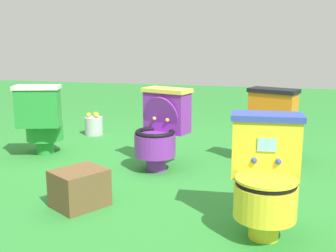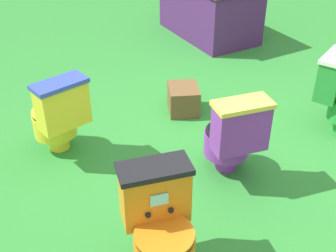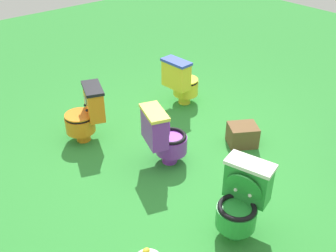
{
  "view_description": "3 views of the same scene",
  "coord_description": "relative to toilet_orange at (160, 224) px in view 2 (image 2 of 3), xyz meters",
  "views": [
    {
      "loc": [
        -3.34,
        -1.11,
        1.18
      ],
      "look_at": [
        0.25,
        -0.23,
        0.4
      ],
      "focal_mm": 45.2,
      "sensor_mm": 36.0,
      "label": 1
    },
    {
      "loc": [
        2.2,
        -2.28,
        2.29
      ],
      "look_at": [
        -0.19,
        -0.43,
        0.33
      ],
      "focal_mm": 46.8,
      "sensor_mm": 36.0,
      "label": 2
    },
    {
      "loc": [
        2.67,
        2.76,
        2.85
      ],
      "look_at": [
        0.18,
        -0.18,
        0.46
      ],
      "focal_mm": 42.56,
      "sensor_mm": 36.0,
      "label": 3
    }
  ],
  "objects": [
    {
      "name": "ground",
      "position": [
        -0.68,
        1.17,
        -0.37
      ],
      "size": [
        14.0,
        14.0,
        0.0
      ],
      "primitive_type": "plane",
      "color": "#2D8433"
    },
    {
      "name": "toilet_orange",
      "position": [
        0.0,
        0.0,
        0.0
      ],
      "size": [
        0.6,
        0.55,
        0.73
      ],
      "rotation": [
        0.0,
        0.0,
        4.35
      ],
      "color": "orange",
      "rests_on": "ground"
    },
    {
      "name": "toilet_purple",
      "position": [
        -0.41,
        1.02,
        0.0
      ],
      "size": [
        0.6,
        0.54,
        0.73
      ],
      "rotation": [
        0.0,
        0.0,
        1.24
      ],
      "color": "purple",
      "rests_on": "ground"
    },
    {
      "name": "toilet_yellow",
      "position": [
        -1.53,
        0.07,
        0.0
      ],
      "size": [
        0.52,
        0.45,
        0.73
      ],
      "rotation": [
        0.0,
        0.0,
        1.64
      ],
      "color": "yellow",
      "rests_on": "ground"
    },
    {
      "name": "vendor_table",
      "position": [
        -2.83,
        2.96,
        0.02
      ],
      "size": [
        1.57,
        1.06,
        0.85
      ],
      "rotation": [
        0.0,
        0.0,
        -0.14
      ],
      "color": "#4C2360",
      "rests_on": "ground"
    },
    {
      "name": "small_crate",
      "position": [
        -1.41,
        1.35,
        -0.24
      ],
      "size": [
        0.45,
        0.43,
        0.27
      ],
      "primitive_type": "cube",
      "rotation": [
        0.0,
        0.0,
        5.73
      ],
      "color": "brown",
      "rests_on": "ground"
    }
  ]
}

